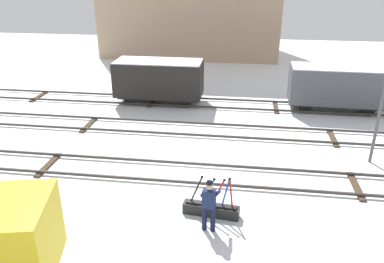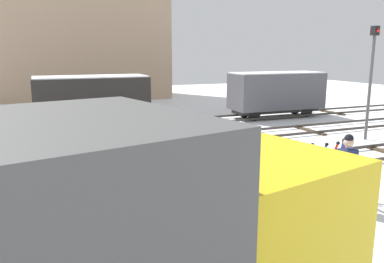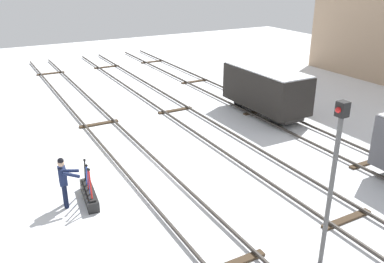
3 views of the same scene
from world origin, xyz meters
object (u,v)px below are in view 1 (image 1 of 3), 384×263
object	(u,v)px
rail_worker	(209,202)
freight_car_far_end	(338,86)
signal_post	(383,99)
switch_lever_frame	(211,208)
freight_car_mid_siding	(159,79)

from	to	relation	value
rail_worker	freight_car_far_end	bearing A→B (deg)	68.96
signal_post	freight_car_far_end	world-z (taller)	signal_post
rail_worker	signal_post	world-z (taller)	signal_post
switch_lever_frame	rail_worker	distance (m)	1.03
signal_post	switch_lever_frame	bearing A→B (deg)	-143.64
rail_worker	signal_post	distance (m)	8.16
switch_lever_frame	freight_car_mid_siding	xyz separation A→B (m)	(-3.95, 10.46, 1.16)
freight_car_far_end	switch_lever_frame	bearing A→B (deg)	-117.72
freight_car_far_end	freight_car_mid_siding	bearing A→B (deg)	-178.71
freight_car_far_end	rail_worker	bearing A→B (deg)	-116.14
rail_worker	freight_car_mid_siding	size ratio (longest dim) A/B	0.35
signal_post	freight_car_far_end	size ratio (longest dim) A/B	0.88
freight_car_far_end	signal_post	bearing A→B (deg)	-86.38
freight_car_mid_siding	rail_worker	bearing A→B (deg)	-70.74
switch_lever_frame	signal_post	xyz separation A→B (m)	(6.04, 4.45, 2.44)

